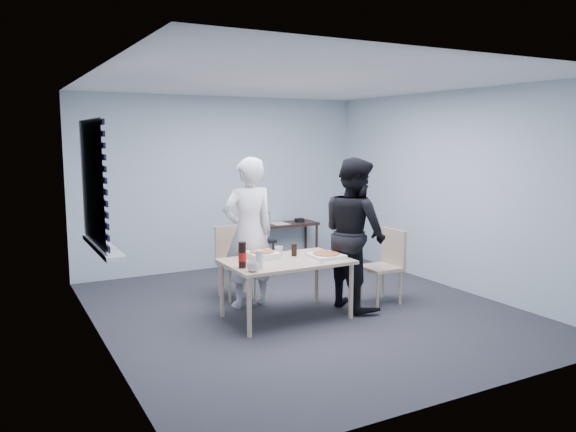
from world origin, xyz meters
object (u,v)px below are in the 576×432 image
backpack (259,226)px  side_table (287,228)px  person_black (354,233)px  dining_table (286,265)px  chair_right (387,260)px  mug_a (253,267)px  soda_bottle (242,255)px  stool (259,246)px  chair_far (234,256)px  mug_b (279,250)px  person_white (249,233)px

backpack → side_table: bearing=37.0°
person_black → dining_table: bearing=88.7°
dining_table → backpack: 1.99m
chair_right → mug_a: size_ratio=7.24×
mug_a → soda_bottle: size_ratio=0.45×
dining_table → chair_right: bearing=-1.3°
soda_bottle → chair_right: bearing=2.6°
chair_right → backpack: bearing=112.4°
side_table → stool: side_table is taller
chair_far → side_table: (1.49, 1.36, 0.05)m
mug_a → soda_bottle: bearing=97.2°
backpack → mug_b: backpack is taller
side_table → person_white: bearing=-129.3°
backpack → soda_bottle: 2.32m
person_white → stool: 1.58m
mug_b → person_black: bearing=-20.7°
chair_far → soda_bottle: bearing=-108.8°
dining_table → soda_bottle: 0.62m
chair_far → side_table: chair_far is taller
person_black → backpack: person_black is taller
person_white → mug_a: size_ratio=14.39×
chair_far → person_white: size_ratio=0.50×
dining_table → chair_right: chair_right is taller
side_table → soda_bottle: soda_bottle is taller
chair_far → mug_a: 1.45m
person_black → mug_b: (-0.83, 0.31, -0.18)m
chair_right → person_white: bearing=157.7°
backpack → mug_a: size_ratio=3.23×
chair_far → mug_b: chair_far is taller
chair_far → chair_right: same height
person_black → soda_bottle: person_black is taller
chair_far → mug_a: bearing=-105.3°
dining_table → person_black: size_ratio=0.76×
side_table → stool: 0.92m
chair_far → person_black: size_ratio=0.50×
mug_a → soda_bottle: (-0.03, 0.20, 0.08)m
person_black → mug_a: person_black is taller
chair_far → soda_bottle: (-0.40, -1.19, 0.28)m
person_black → side_table: (0.42, 2.45, -0.32)m
dining_table → backpack: bearing=73.2°
chair_far → stool: size_ratio=1.67×
chair_far → mug_b: bearing=-73.2°
person_white → person_black: 1.24m
person_white → backpack: person_white is taller
person_white → backpack: (0.75, 1.30, -0.16)m
chair_right → backpack: size_ratio=2.24×
side_table → mug_b: size_ratio=9.67×
chair_far → chair_right: size_ratio=1.00×
chair_right → person_white: (-1.55, 0.63, 0.37)m
dining_table → backpack: size_ratio=3.41×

